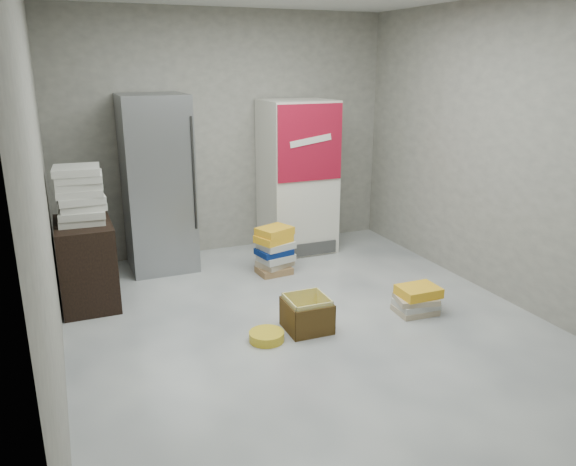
% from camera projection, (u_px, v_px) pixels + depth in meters
% --- Properties ---
extents(ground, '(5.00, 5.00, 0.00)m').
position_uv_depth(ground, '(315.00, 332.00, 4.80)').
color(ground, silver).
rests_on(ground, ground).
extents(room_shell, '(4.04, 5.04, 2.82)m').
position_uv_depth(room_shell, '(319.00, 119.00, 4.28)').
color(room_shell, '#9E9B8F').
rests_on(room_shell, ground).
extents(steel_fridge, '(0.70, 0.72, 1.90)m').
position_uv_depth(steel_fridge, '(158.00, 184.00, 6.07)').
color(steel_fridge, gray).
rests_on(steel_fridge, ground).
extents(coke_cooler, '(0.80, 0.73, 1.80)m').
position_uv_depth(coke_cooler, '(297.00, 177.00, 6.69)').
color(coke_cooler, silver).
rests_on(coke_cooler, ground).
extents(wood_shelf, '(0.50, 0.80, 0.80)m').
position_uv_depth(wood_shelf, '(87.00, 263.00, 5.29)').
color(wood_shelf, black).
rests_on(wood_shelf, ground).
extents(supply_box_stack, '(0.44, 0.45, 0.52)m').
position_uv_depth(supply_box_stack, '(80.00, 195.00, 5.10)').
color(supply_box_stack, silver).
rests_on(supply_box_stack, wood_shelf).
extents(phonebook_stack_main, '(0.44, 0.39, 0.52)m').
position_uv_depth(phonebook_stack_main, '(275.00, 250.00, 6.08)').
color(phonebook_stack_main, '#946D45').
rests_on(phonebook_stack_main, ground).
extents(phonebook_stack_side, '(0.41, 0.36, 0.25)m').
position_uv_depth(phonebook_stack_side, '(417.00, 300.00, 5.14)').
color(phonebook_stack_side, tan).
rests_on(phonebook_stack_side, ground).
extents(cardboard_box, '(0.38, 0.38, 0.30)m').
position_uv_depth(cardboard_box, '(307.00, 316.00, 4.82)').
color(cardboard_box, yellow).
rests_on(cardboard_box, ground).
extents(bucket_lid, '(0.37, 0.37, 0.08)m').
position_uv_depth(bucket_lid, '(267.00, 336.00, 4.65)').
color(bucket_lid, yellow).
rests_on(bucket_lid, ground).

